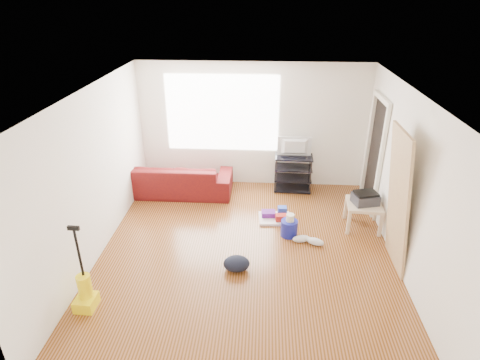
# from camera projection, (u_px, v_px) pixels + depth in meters

# --- Properties ---
(room) EXTENTS (4.51, 5.01, 2.51)m
(room) POSITION_uv_depth(u_px,v_px,m) (252.00, 176.00, 5.83)
(room) COLOR #532B07
(room) RESTS_ON ground
(sofa) EXTENTS (2.14, 0.84, 0.63)m
(sofa) POSITION_uv_depth(u_px,v_px,m) (179.00, 192.00, 8.08)
(sofa) COLOR #410B11
(sofa) RESTS_ON ground
(tv_stand) EXTENTS (0.75, 0.45, 0.74)m
(tv_stand) POSITION_uv_depth(u_px,v_px,m) (293.00, 173.00, 8.03)
(tv_stand) COLOR black
(tv_stand) RESTS_ON ground
(tv) EXTENTS (0.66, 0.09, 0.38)m
(tv) POSITION_uv_depth(u_px,v_px,m) (295.00, 147.00, 7.79)
(tv) COLOR black
(tv) RESTS_ON tv_stand
(side_table) EXTENTS (0.61, 0.61, 0.46)m
(side_table) POSITION_uv_depth(u_px,v_px,m) (364.00, 207.00, 6.76)
(side_table) COLOR tan
(side_table) RESTS_ON ground
(printer) EXTENTS (0.46, 0.40, 0.21)m
(printer) POSITION_uv_depth(u_px,v_px,m) (365.00, 198.00, 6.68)
(printer) COLOR #28282E
(printer) RESTS_ON side_table
(bucket) EXTENTS (0.31, 0.31, 0.28)m
(bucket) POSITION_uv_depth(u_px,v_px,m) (289.00, 235.00, 6.70)
(bucket) COLOR navy
(bucket) RESTS_ON ground
(toilet_paper) EXTENTS (0.13, 0.13, 0.12)m
(toilet_paper) POSITION_uv_depth(u_px,v_px,m) (290.00, 225.00, 6.61)
(toilet_paper) COLOR silver
(toilet_paper) RESTS_ON bucket
(cleaning_tray) EXTENTS (0.58, 0.48, 0.20)m
(cleaning_tray) POSITION_uv_depth(u_px,v_px,m) (276.00, 216.00, 7.12)
(cleaning_tray) COLOR silver
(cleaning_tray) RESTS_ON ground
(backpack) EXTENTS (0.42, 0.35, 0.21)m
(backpack) POSITION_uv_depth(u_px,v_px,m) (237.00, 269.00, 5.88)
(backpack) COLOR black
(backpack) RESTS_ON ground
(sneakers) EXTENTS (0.53, 0.27, 0.12)m
(sneakers) POSITION_uv_depth(u_px,v_px,m) (308.00, 240.00, 6.46)
(sneakers) COLOR silver
(sneakers) RESTS_ON ground
(vacuum) EXTENTS (0.26, 0.29, 1.19)m
(vacuum) POSITION_uv_depth(u_px,v_px,m) (85.00, 293.00, 5.12)
(vacuum) COLOR yellow
(vacuum) RESTS_ON ground
(door_panel) EXTENTS (0.26, 0.84, 2.09)m
(door_panel) POSITION_uv_depth(u_px,v_px,m) (386.00, 262.00, 6.05)
(door_panel) COLOR #A87B5A
(door_panel) RESTS_ON ground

